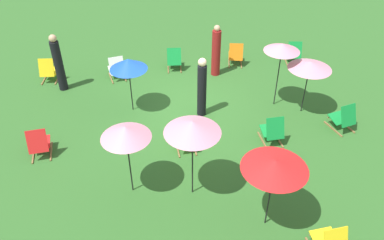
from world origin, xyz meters
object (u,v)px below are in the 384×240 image
object	(u,v)px
umbrella_1	(192,127)
umbrella_4	(310,65)
deckchair_9	(343,118)
deckchair_12	(174,59)
deckchair_10	(39,143)
deckchair_11	(49,70)
deckchair_5	(273,131)
person_1	(202,88)
umbrella_5	(282,48)
deckchair_6	(186,138)
person_0	(216,52)
deckchair_0	(236,55)
umbrella_3	(126,132)
umbrella_0	(128,64)
umbrella_2	(275,165)
person_2	(58,64)
deckchair_7	(293,53)
deckchair_4	(117,69)

from	to	relation	value
umbrella_1	umbrella_4	distance (m)	4.64
deckchair_9	deckchair_12	xyz separation A→B (m)	(4.41, -3.97, 0.00)
deckchair_10	deckchair_11	size ratio (longest dim) A/B	1.00
deckchair_5	person_1	world-z (taller)	person_1
deckchair_11	umbrella_5	xyz separation A→B (m)	(-7.10, 2.20, 1.52)
deckchair_6	person_0	world-z (taller)	person_0
umbrella_1	deckchair_0	bearing A→B (deg)	-110.01
deckchair_10	umbrella_3	size ratio (longest dim) A/B	0.45
deckchair_10	person_0	world-z (taller)	person_0
deckchair_9	umbrella_0	distance (m)	6.14
umbrella_4	person_0	world-z (taller)	person_0
deckchair_5	umbrella_3	bearing A→B (deg)	15.57
umbrella_0	umbrella_1	world-z (taller)	umbrella_1
umbrella_2	umbrella_4	world-z (taller)	umbrella_2
umbrella_1	person_2	distance (m)	6.26
deckchair_6	umbrella_4	xyz separation A→B (m)	(-3.59, -1.38, 1.17)
umbrella_5	person_2	distance (m)	6.82
umbrella_1	umbrella_5	size ratio (longest dim) A/B	1.01
umbrella_2	deckchair_6	bearing A→B (deg)	-60.67
umbrella_5	deckchair_7	bearing A→B (deg)	-118.52
deckchair_4	person_0	distance (m)	3.38
deckchair_0	person_1	distance (m)	3.41
deckchair_0	umbrella_1	bearing A→B (deg)	79.59
deckchair_6	person_1	distance (m)	1.73
deckchair_6	person_0	xyz separation A→B (m)	(-1.38, -3.86, 0.47)
deckchair_12	umbrella_3	size ratio (longest dim) A/B	0.45
deckchair_6	umbrella_1	bearing A→B (deg)	85.92
deckchair_5	deckchair_6	bearing A→B (deg)	-3.73
deckchair_10	deckchair_12	world-z (taller)	same
person_0	person_1	distance (m)	2.45
deckchair_6	deckchair_11	bearing A→B (deg)	-48.10
deckchair_12	umbrella_2	bearing A→B (deg)	103.81
deckchair_12	person_0	bearing A→B (deg)	161.54
umbrella_0	deckchair_11	bearing A→B (deg)	-36.23
deckchair_7	umbrella_3	size ratio (longest dim) A/B	0.45
umbrella_5	person_1	size ratio (longest dim) A/B	1.10
umbrella_0	umbrella_2	bearing A→B (deg)	122.10
deckchair_5	umbrella_5	world-z (taller)	umbrella_5
umbrella_2	deckchair_10	bearing A→B (deg)	-28.01
umbrella_1	person_1	bearing A→B (deg)	-101.04
umbrella_5	person_0	bearing A→B (deg)	-53.48
deckchair_4	umbrella_0	bearing A→B (deg)	91.91
deckchair_6	umbrella_5	world-z (taller)	umbrella_5
deckchair_6	deckchair_12	size ratio (longest dim) A/B	1.00
deckchair_11	person_2	bearing A→B (deg)	134.82
umbrella_2	person_0	xyz separation A→B (m)	(0.07, -6.44, -0.83)
umbrella_3	umbrella_4	size ratio (longest dim) A/B	1.12
deckchair_7	umbrella_2	xyz separation A→B (m)	(2.85, 7.01, 1.30)
umbrella_0	person_1	size ratio (longest dim) A/B	0.92
deckchair_9	deckchair_11	size ratio (longest dim) A/B	1.04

